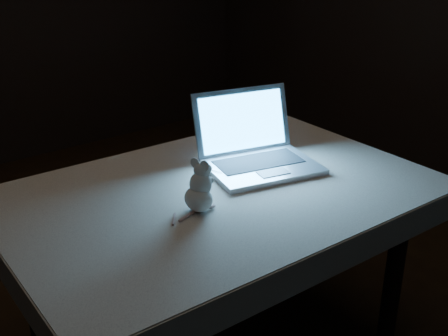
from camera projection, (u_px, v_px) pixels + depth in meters
floor at (183, 316)px, 2.78m from camera, size 5.00×5.00×0.00m
table at (220, 279)px, 2.36m from camera, size 1.57×1.04×0.82m
tablecloth at (199, 209)px, 2.16m from camera, size 1.75×1.25×0.12m
laptop at (264, 136)px, 2.29m from camera, size 0.53×0.49×0.30m
plush_mouse at (198, 186)px, 1.98m from camera, size 0.18×0.18×0.19m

